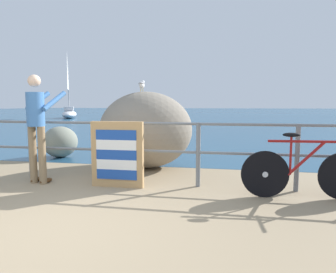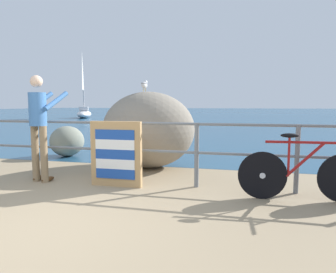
{
  "view_description": "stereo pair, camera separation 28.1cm",
  "coord_description": "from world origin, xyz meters",
  "px_view_note": "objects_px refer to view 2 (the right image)",
  "views": [
    {
      "loc": [
        1.9,
        -2.74,
        1.31
      ],
      "look_at": [
        0.91,
        2.44,
        0.75
      ],
      "focal_mm": 32.72,
      "sensor_mm": 36.0,
      "label": 1
    },
    {
      "loc": [
        2.17,
        -2.68,
        1.31
      ],
      "look_at": [
        0.91,
        2.44,
        0.75
      ],
      "focal_mm": 32.72,
      "sensor_mm": 36.0,
      "label": 2
    }
  ],
  "objects_px": {
    "breakwater_boulder_left": "(67,141)",
    "seagull": "(144,84)",
    "sailboat": "(84,110)",
    "bicycle": "(303,173)",
    "breakwater_boulder_main": "(148,130)",
    "folded_deckchair_stack": "(116,154)",
    "person_at_railing": "(39,123)"
  },
  "relations": [
    {
      "from": "person_at_railing",
      "to": "seagull",
      "type": "xyz_separation_m",
      "value": [
        1.36,
        1.49,
        0.71
      ]
    },
    {
      "from": "folded_deckchair_stack",
      "to": "sailboat",
      "type": "distance_m",
      "value": 25.12
    },
    {
      "from": "folded_deckchair_stack",
      "to": "breakwater_boulder_main",
      "type": "bearing_deg",
      "value": 88.06
    },
    {
      "from": "breakwater_boulder_main",
      "to": "person_at_railing",
      "type": "bearing_deg",
      "value": -131.84
    },
    {
      "from": "breakwater_boulder_left",
      "to": "seagull",
      "type": "relative_size",
      "value": 2.61
    },
    {
      "from": "breakwater_boulder_left",
      "to": "seagull",
      "type": "bearing_deg",
      "value": -20.49
    },
    {
      "from": "person_at_railing",
      "to": "sailboat",
      "type": "relative_size",
      "value": 0.29
    },
    {
      "from": "bicycle",
      "to": "sailboat",
      "type": "distance_m",
      "value": 26.69
    },
    {
      "from": "folded_deckchair_stack",
      "to": "breakwater_boulder_left",
      "type": "bearing_deg",
      "value": 135.05
    },
    {
      "from": "bicycle",
      "to": "breakwater_boulder_main",
      "type": "height_order",
      "value": "breakwater_boulder_main"
    },
    {
      "from": "bicycle",
      "to": "sailboat",
      "type": "xyz_separation_m",
      "value": [
        -15.4,
        21.8,
        0.32
      ]
    },
    {
      "from": "person_at_railing",
      "to": "breakwater_boulder_main",
      "type": "height_order",
      "value": "person_at_railing"
    },
    {
      "from": "folded_deckchair_stack",
      "to": "sailboat",
      "type": "relative_size",
      "value": 0.17
    },
    {
      "from": "bicycle",
      "to": "person_at_railing",
      "type": "relative_size",
      "value": 0.95
    },
    {
      "from": "folded_deckchair_stack",
      "to": "breakwater_boulder_left",
      "type": "height_order",
      "value": "folded_deckchair_stack"
    },
    {
      "from": "breakwater_boulder_main",
      "to": "seagull",
      "type": "height_order",
      "value": "seagull"
    },
    {
      "from": "folded_deckchair_stack",
      "to": "breakwater_boulder_left",
      "type": "distance_m",
      "value": 3.31
    },
    {
      "from": "breakwater_boulder_main",
      "to": "folded_deckchair_stack",
      "type": "bearing_deg",
      "value": -91.94
    },
    {
      "from": "seagull",
      "to": "person_at_railing",
      "type": "bearing_deg",
      "value": 132.2
    },
    {
      "from": "folded_deckchair_stack",
      "to": "breakwater_boulder_left",
      "type": "relative_size",
      "value": 1.17
    },
    {
      "from": "bicycle",
      "to": "breakwater_boulder_main",
      "type": "distance_m",
      "value": 3.18
    },
    {
      "from": "seagull",
      "to": "bicycle",
      "type": "bearing_deg",
      "value": -124.87
    },
    {
      "from": "person_at_railing",
      "to": "breakwater_boulder_main",
      "type": "relative_size",
      "value": 0.93
    },
    {
      "from": "folded_deckchair_stack",
      "to": "seagull",
      "type": "relative_size",
      "value": 3.06
    },
    {
      "from": "person_at_railing",
      "to": "sailboat",
      "type": "height_order",
      "value": "sailboat"
    },
    {
      "from": "sailboat",
      "to": "bicycle",
      "type": "bearing_deg",
      "value": -170.7
    },
    {
      "from": "seagull",
      "to": "breakwater_boulder_main",
      "type": "bearing_deg",
      "value": -34.67
    },
    {
      "from": "seagull",
      "to": "sailboat",
      "type": "relative_size",
      "value": 0.06
    },
    {
      "from": "breakwater_boulder_main",
      "to": "bicycle",
      "type": "bearing_deg",
      "value": -31.44
    },
    {
      "from": "person_at_railing",
      "to": "breakwater_boulder_left",
      "type": "distance_m",
      "value": 2.63
    },
    {
      "from": "person_at_railing",
      "to": "breakwater_boulder_left",
      "type": "relative_size",
      "value": 2.01
    },
    {
      "from": "bicycle",
      "to": "breakwater_boulder_left",
      "type": "bearing_deg",
      "value": 150.21
    }
  ]
}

